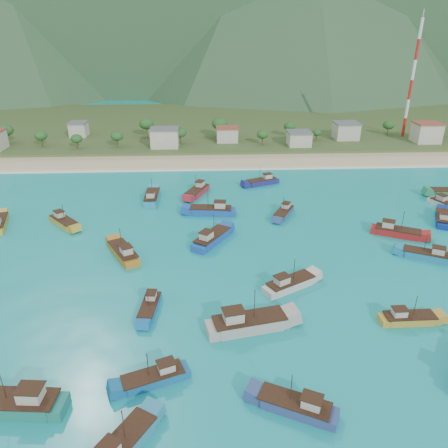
{
  "coord_description": "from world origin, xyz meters",
  "views": [
    {
      "loc": [
        -10.4,
        -75.0,
        45.95
      ],
      "look_at": [
        -6.01,
        18.0,
        3.0
      ],
      "focal_mm": 35.0,
      "sensor_mm": 36.0,
      "label": 1
    }
  ],
  "objects_px": {
    "boat_11": "(397,232)",
    "boat_25": "(197,192)",
    "boat_17": "(427,256)",
    "boat_5": "(16,404)",
    "boat_4": "(121,448)",
    "boat_8": "(443,219)",
    "boat_26": "(408,319)",
    "boat_15": "(262,182)",
    "boat_22": "(248,324)",
    "boat_1": "(284,213)",
    "boat_21": "(447,206)",
    "boat_12": "(150,308)",
    "boat_29": "(212,239)",
    "radio_tower": "(412,80)",
    "boat_19": "(64,222)",
    "boat_24": "(155,378)",
    "boat_9": "(212,211)",
    "boat_13": "(290,284)",
    "boat_28": "(296,407)",
    "boat_20": "(124,253)",
    "boat_14": "(152,198)"
  },
  "relations": [
    {
      "from": "boat_1",
      "to": "boat_17",
      "type": "xyz_separation_m",
      "value": [
        26.73,
        -24.47,
        0.09
      ]
    },
    {
      "from": "boat_12",
      "to": "boat_22",
      "type": "distance_m",
      "value": 17.74
    },
    {
      "from": "boat_21",
      "to": "boat_14",
      "type": "bearing_deg",
      "value": -29.82
    },
    {
      "from": "boat_1",
      "to": "boat_29",
      "type": "height_order",
      "value": "boat_29"
    },
    {
      "from": "boat_5",
      "to": "boat_25",
      "type": "relative_size",
      "value": 1.12
    },
    {
      "from": "boat_9",
      "to": "boat_25",
      "type": "relative_size",
      "value": 1.06
    },
    {
      "from": "boat_13",
      "to": "boat_15",
      "type": "xyz_separation_m",
      "value": [
        2.17,
        58.9,
        -0.03
      ]
    },
    {
      "from": "boat_1",
      "to": "boat_29",
      "type": "bearing_deg",
      "value": 65.13
    },
    {
      "from": "boat_19",
      "to": "boat_21",
      "type": "height_order",
      "value": "boat_21"
    },
    {
      "from": "boat_21",
      "to": "boat_24",
      "type": "relative_size",
      "value": 1.1
    },
    {
      "from": "radio_tower",
      "to": "boat_11",
      "type": "distance_m",
      "value": 103.22
    },
    {
      "from": "boat_22",
      "to": "boat_28",
      "type": "relative_size",
      "value": 1.3
    },
    {
      "from": "boat_4",
      "to": "boat_8",
      "type": "relative_size",
      "value": 0.97
    },
    {
      "from": "boat_20",
      "to": "boat_21",
      "type": "xyz_separation_m",
      "value": [
        83.73,
        23.3,
        -0.08
      ]
    },
    {
      "from": "radio_tower",
      "to": "boat_26",
      "type": "xyz_separation_m",
      "value": [
        -51.94,
        -124.56,
        -24.17
      ]
    },
    {
      "from": "boat_22",
      "to": "boat_1",
      "type": "bearing_deg",
      "value": 151.23
    },
    {
      "from": "boat_4",
      "to": "boat_17",
      "type": "distance_m",
      "value": 72.46
    },
    {
      "from": "boat_17",
      "to": "boat_21",
      "type": "relative_size",
      "value": 0.97
    },
    {
      "from": "boat_21",
      "to": "boat_28",
      "type": "bearing_deg",
      "value": 27.3
    },
    {
      "from": "boat_11",
      "to": "boat_25",
      "type": "relative_size",
      "value": 1.0
    },
    {
      "from": "boat_17",
      "to": "boat_26",
      "type": "relative_size",
      "value": 1.13
    },
    {
      "from": "boat_5",
      "to": "boat_14",
      "type": "distance_m",
      "value": 74.49
    },
    {
      "from": "boat_14",
      "to": "boat_25",
      "type": "xyz_separation_m",
      "value": [
        12.82,
        4.26,
        -0.04
      ]
    },
    {
      "from": "boat_8",
      "to": "boat_19",
      "type": "bearing_deg",
      "value": -156.34
    },
    {
      "from": "radio_tower",
      "to": "boat_5",
      "type": "bearing_deg",
      "value": -128.33
    },
    {
      "from": "boat_19",
      "to": "boat_25",
      "type": "relative_size",
      "value": 0.84
    },
    {
      "from": "boat_11",
      "to": "boat_28",
      "type": "distance_m",
      "value": 60.64
    },
    {
      "from": "boat_1",
      "to": "boat_22",
      "type": "relative_size",
      "value": 0.71
    },
    {
      "from": "boat_14",
      "to": "boat_21",
      "type": "relative_size",
      "value": 1.06
    },
    {
      "from": "boat_24",
      "to": "boat_25",
      "type": "height_order",
      "value": "boat_25"
    },
    {
      "from": "boat_8",
      "to": "boat_11",
      "type": "bearing_deg",
      "value": -129.01
    },
    {
      "from": "boat_9",
      "to": "boat_29",
      "type": "xyz_separation_m",
      "value": [
        -0.33,
        -16.38,
        0.0
      ]
    },
    {
      "from": "boat_9",
      "to": "boat_13",
      "type": "bearing_deg",
      "value": -152.03
    },
    {
      "from": "boat_25",
      "to": "boat_17",
      "type": "bearing_deg",
      "value": 163.77
    },
    {
      "from": "boat_5",
      "to": "boat_15",
      "type": "relative_size",
      "value": 1.2
    },
    {
      "from": "boat_21",
      "to": "boat_12",
      "type": "bearing_deg",
      "value": 6.47
    },
    {
      "from": "boat_9",
      "to": "boat_19",
      "type": "distance_m",
      "value": 37.47
    },
    {
      "from": "boat_17",
      "to": "boat_5",
      "type": "bearing_deg",
      "value": 144.06
    },
    {
      "from": "boat_11",
      "to": "boat_22",
      "type": "distance_m",
      "value": 50.94
    },
    {
      "from": "boat_9",
      "to": "boat_24",
      "type": "distance_m",
      "value": 59.74
    },
    {
      "from": "boat_4",
      "to": "boat_17",
      "type": "xyz_separation_m",
      "value": [
        57.72,
        43.81,
        -0.02
      ]
    },
    {
      "from": "boat_22",
      "to": "boat_29",
      "type": "height_order",
      "value": "boat_22"
    },
    {
      "from": "boat_21",
      "to": "boat_25",
      "type": "xyz_separation_m",
      "value": [
        -68.16,
        13.83,
        0.07
      ]
    },
    {
      "from": "radio_tower",
      "to": "boat_25",
      "type": "xyz_separation_m",
      "value": [
        -87.99,
        -62.18,
        -23.97
      ]
    },
    {
      "from": "boat_26",
      "to": "boat_11",
      "type": "bearing_deg",
      "value": 159.65
    },
    {
      "from": "boat_19",
      "to": "boat_22",
      "type": "height_order",
      "value": "boat_22"
    },
    {
      "from": "boat_5",
      "to": "boat_9",
      "type": "height_order",
      "value": "boat_5"
    },
    {
      "from": "boat_12",
      "to": "boat_21",
      "type": "bearing_deg",
      "value": -144.38
    },
    {
      "from": "boat_14",
      "to": "boat_26",
      "type": "relative_size",
      "value": 1.23
    },
    {
      "from": "boat_15",
      "to": "radio_tower",
      "type": "bearing_deg",
      "value": -73.91
    }
  ]
}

